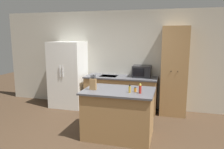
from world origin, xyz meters
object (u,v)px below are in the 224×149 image
spice_bottle_tall_dark (135,90)px  spice_bottle_amber_oil (140,89)px  spice_bottle_short_red (130,89)px  refrigerator (68,74)px  knife_block (93,84)px  pantry_cabinet (174,71)px  microwave (142,71)px  fire_extinguisher (52,96)px

spice_bottle_tall_dark → spice_bottle_amber_oil: 0.14m
spice_bottle_short_red → spice_bottle_tall_dark: bearing=47.0°
spice_bottle_short_red → spice_bottle_amber_oil: (0.19, 0.01, 0.01)m
refrigerator → knife_block: bearing=-50.2°
knife_block → spice_bottle_tall_dark: (0.80, 0.07, -0.07)m
pantry_cabinet → knife_block: pantry_cabinet is taller
pantry_cabinet → spice_bottle_tall_dark: bearing=-113.5°
knife_block → spice_bottle_tall_dark: knife_block is taller
pantry_cabinet → microwave: (-0.80, 0.06, -0.04)m
refrigerator → pantry_cabinet: size_ratio=0.82×
refrigerator → fire_extinguisher: bearing=173.7°
refrigerator → spice_bottle_amber_oil: refrigerator is taller
pantry_cabinet → knife_block: 2.24m
pantry_cabinet → fire_extinguisher: bearing=-179.5°
pantry_cabinet → knife_block: bearing=-131.9°
pantry_cabinet → microwave: bearing=176.0°
pantry_cabinet → spice_bottle_short_red: pantry_cabinet is taller
knife_block → spice_bottle_amber_oil: 0.90m
spice_bottle_amber_oil → spice_bottle_tall_dark: bearing=138.5°
spice_bottle_short_red → fire_extinguisher: spice_bottle_short_red is taller
pantry_cabinet → knife_block: (-1.50, -1.67, -0.04)m
microwave → fire_extinguisher: bearing=-178.1°
spice_bottle_tall_dark → pantry_cabinet: bearing=66.5°
refrigerator → spice_bottle_short_red: refrigerator is taller
refrigerator → spice_bottle_tall_dark: size_ratio=21.30×
microwave → knife_block: 1.86m
spice_bottle_short_red → fire_extinguisher: (-2.60, 1.67, -0.80)m
pantry_cabinet → fire_extinguisher: size_ratio=4.77×
microwave → fire_extinguisher: microwave is taller
pantry_cabinet → knife_block: size_ratio=7.31×
refrigerator → microwave: 2.02m
spice_bottle_tall_dark → spice_bottle_amber_oil: (0.10, -0.09, 0.04)m
pantry_cabinet → spice_bottle_amber_oil: (-0.59, -1.69, -0.08)m
spice_bottle_tall_dark → spice_bottle_amber_oil: size_ratio=0.48×
fire_extinguisher → spice_bottle_amber_oil: bearing=-30.8°
refrigerator → spice_bottle_tall_dark: 2.60m
refrigerator → fire_extinguisher: size_ratio=3.92×
knife_block → spice_bottle_amber_oil: knife_block is taller
refrigerator → microwave: bearing=4.2°
spice_bottle_short_red → knife_block: bearing=177.8°
refrigerator → fire_extinguisher: refrigerator is taller
pantry_cabinet → microwave: 0.80m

